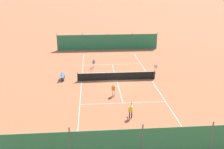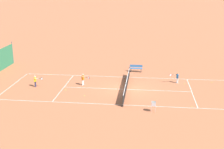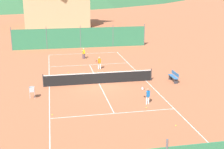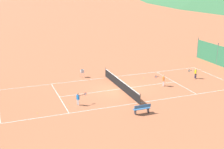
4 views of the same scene
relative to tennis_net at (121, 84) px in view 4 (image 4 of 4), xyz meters
name	(u,v)px [view 4 (image 4 of 4)]	position (x,y,z in m)	size (l,w,h in m)	color
ground_plane	(121,89)	(0.00, 0.00, -0.50)	(600.00, 600.00, 0.00)	#B7603D
court_line_markings	(121,89)	(0.00, 0.00, -0.50)	(8.25, 23.85, 0.01)	white
tennis_net	(121,84)	(0.00, 0.00, 0.00)	(9.18, 0.08, 1.06)	#2D2D2D
player_far_baseline	(78,98)	(2.60, -5.16, 0.17)	(0.42, 1.00, 1.14)	white
player_near_baseline	(195,72)	(-0.27, 9.28, 0.20)	(0.41, 1.00, 1.19)	#23284C
player_near_service	(163,79)	(0.74, 4.54, 0.22)	(0.67, 0.95, 1.23)	white
tennis_ball_mid_court	(56,84)	(-3.93, -5.90, -0.47)	(0.07, 0.07, 0.07)	#CCE033
tennis_ball_by_net_right	(69,104)	(2.28, -5.96, -0.47)	(0.07, 0.07, 0.07)	#CCE033
tennis_ball_far_corner	(219,91)	(4.12, 9.05, -0.47)	(0.07, 0.07, 0.07)	#CCE033
tennis_ball_by_net_left	(144,78)	(-2.32, 3.80, -0.47)	(0.07, 0.07, 0.07)	#CCE033
tennis_ball_alley_right	(38,113)	(3.20, -8.90, -0.47)	(0.07, 0.07, 0.07)	#CCE033
tennis_ball_near_corner	(167,80)	(-0.93, 6.02, -0.47)	(0.07, 0.07, 0.07)	#CCE033
ball_hopper	(82,72)	(-5.30, -2.60, 0.16)	(0.36, 0.36, 0.89)	#B7B7BC
courtside_bench	(142,109)	(6.34, -0.69, -0.05)	(0.36, 1.50, 0.84)	#336699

